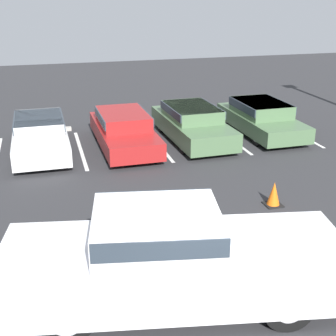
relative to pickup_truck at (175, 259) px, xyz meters
The scene contains 12 objects.
ground_plane 1.25m from the pickup_truck, 46.79° to the right, with size 60.00×60.00×0.00m, color #2D2D30.
stall_stripe_b 9.08m from the pickup_truck, 95.21° to the left, with size 0.12×4.23×0.01m, color white.
stall_stripe_c 9.25m from the pickup_truck, 77.76° to the left, with size 0.12×4.23×0.01m, color white.
stall_stripe_d 10.20m from the pickup_truck, 62.30° to the left, with size 0.12×4.23×0.01m, color white.
stall_stripe_e 11.74m from the pickup_truck, 50.20° to the left, with size 0.12×4.23×0.01m, color white.
pickup_truck is the anchor object (origin of this frame).
parked_sedan_a 9.42m from the pickup_truck, 103.10° to the left, with size 1.77×4.63×1.21m.
parked_sedan_b 8.96m from the pickup_truck, 85.44° to the left, with size 1.85×4.68×1.25m.
parked_sedan_c 9.63m from the pickup_truck, 70.08° to the left, with size 1.98×4.72×1.27m.
parked_sedan_d 11.01m from the pickup_truck, 56.32° to the left, with size 1.89×4.58×1.24m.
traffic_cone 4.82m from the pickup_truck, 41.53° to the left, with size 0.45×0.45×0.64m.
wheel_stop_curb 11.69m from the pickup_truck, 99.44° to the left, with size 1.94×0.20×0.14m, color #B7B2A8.
Camera 1 is at (-2.58, -6.07, 5.30)m, focal length 50.00 mm.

